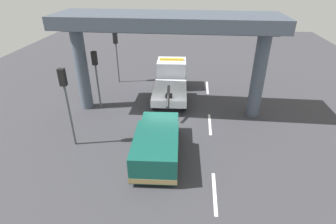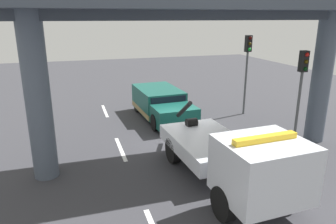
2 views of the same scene
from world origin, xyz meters
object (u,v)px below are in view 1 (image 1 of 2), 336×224
Objects in this scene: traffic_light_far at (96,68)px; traffic_light_mid at (116,47)px; tow_truck_white at (171,79)px; traffic_light_near at (65,91)px; towed_van_green at (157,145)px.

traffic_light_far is 0.96× the size of traffic_light_mid.
tow_truck_white is 1.70× the size of traffic_light_mid.
tow_truck_white is at bearing -32.50° from traffic_light_near.
traffic_light_mid reaches higher than towed_van_green.
traffic_light_mid reaches higher than tow_truck_white.
traffic_light_mid is at bearing 67.25° from tow_truck_white.
traffic_light_mid reaches higher than traffic_light_far.
towed_van_green is 5.48m from traffic_light_near.
traffic_light_mid is at bearing 0.00° from traffic_light_far.
tow_truck_white is at bearing 0.31° from towed_van_green.
tow_truck_white is 8.25m from towed_van_green.
traffic_light_near is (0.74, 4.82, 2.50)m from towed_van_green.
tow_truck_white is 5.92m from traffic_light_far.
traffic_light_mid is (5.00, 0.00, 0.12)m from traffic_light_far.
traffic_light_near is 4.51m from traffic_light_far.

